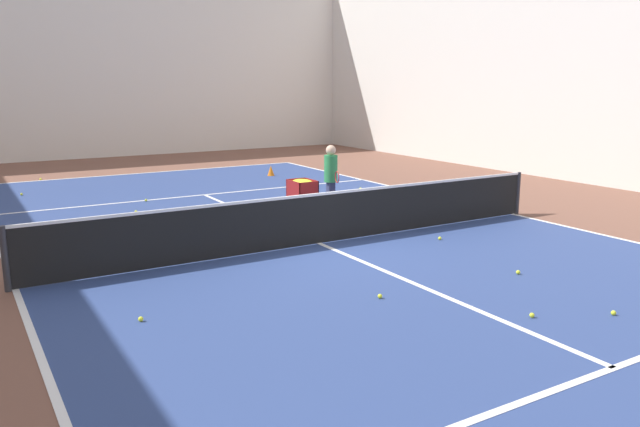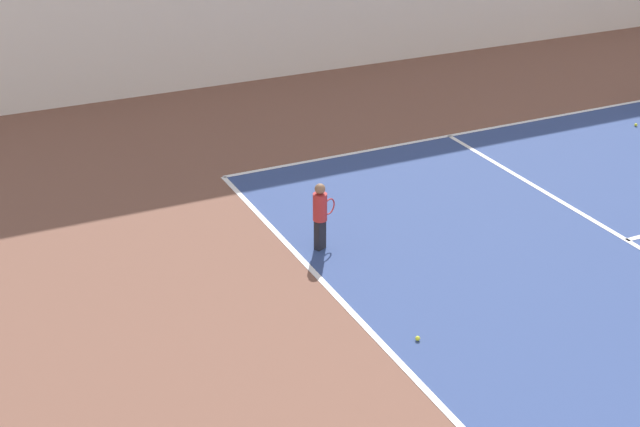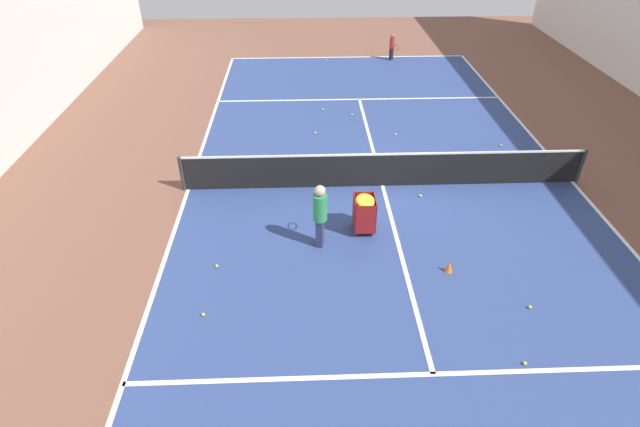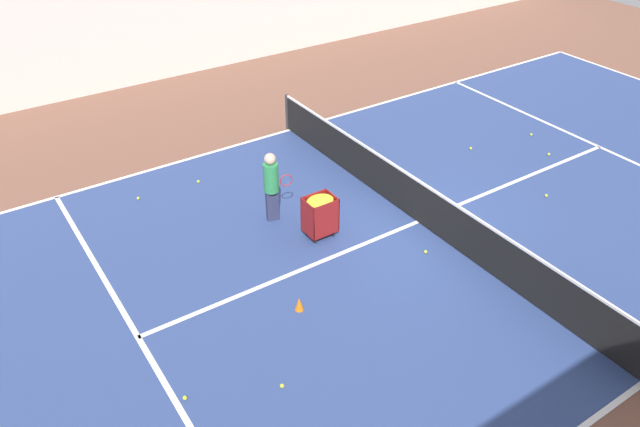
{
  "view_description": "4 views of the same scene",
  "coord_description": "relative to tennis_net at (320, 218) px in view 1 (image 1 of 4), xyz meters",
  "views": [
    {
      "loc": [
        -6.06,
        -10.1,
        3.09
      ],
      "look_at": [
        0.0,
        0.0,
        0.61
      ],
      "focal_mm": 35.0,
      "sensor_mm": 36.0,
      "label": 1
    },
    {
      "loc": [
        9.65,
        -16.58,
        6.87
      ],
      "look_at": [
        -1.95,
        -11.04,
        0.64
      ],
      "focal_mm": 50.0,
      "sensor_mm": 36.0,
      "label": 2
    },
    {
      "loc": [
        2.2,
        11.79,
        7.31
      ],
      "look_at": [
        1.85,
        2.57,
        0.89
      ],
      "focal_mm": 28.0,
      "sensor_mm": 36.0,
      "label": 3
    },
    {
      "loc": [
        -8.13,
        7.95,
        7.72
      ],
      "look_at": [
        0.76,
        2.05,
        0.56
      ],
      "focal_mm": 35.0,
      "sensor_mm": 36.0,
      "label": 4
    }
  ],
  "objects": [
    {
      "name": "ground_plane",
      "position": [
        0.0,
        0.0,
        -0.52
      ],
      "size": [
        37.97,
        37.97,
        0.0
      ],
      "primitive_type": "plane",
      "color": "brown"
    },
    {
      "name": "court_playing_area",
      "position": [
        0.0,
        0.0,
        -0.52
      ],
      "size": [
        10.78,
        22.94,
        0.0
      ],
      "color": "navy",
      "rests_on": "ground"
    },
    {
      "name": "line_baseline_far",
      "position": [
        0.0,
        11.47,
        -0.52
      ],
      "size": [
        10.78,
        0.1,
        0.0
      ],
      "primitive_type": "cube",
      "color": "white",
      "rests_on": "ground"
    },
    {
      "name": "line_sideline_left",
      "position": [
        -5.39,
        0.0,
        -0.52
      ],
      "size": [
        0.1,
        22.94,
        0.0
      ],
      "primitive_type": "cube",
      "color": "white",
      "rests_on": "ground"
    },
    {
      "name": "line_sideline_right",
      "position": [
        5.39,
        0.0,
        -0.52
      ],
      "size": [
        0.1,
        22.94,
        0.0
      ],
      "primitive_type": "cube",
      "color": "white",
      "rests_on": "ground"
    },
    {
      "name": "line_service_near",
      "position": [
        0.0,
        -6.31,
        -0.52
      ],
      "size": [
        10.78,
        0.1,
        0.0
      ],
      "primitive_type": "cube",
      "color": "white",
      "rests_on": "ground"
    },
    {
      "name": "line_service_far",
      "position": [
        0.0,
        6.31,
        -0.52
      ],
      "size": [
        10.78,
        0.1,
        0.0
      ],
      "primitive_type": "cube",
      "color": "white",
      "rests_on": "ground"
    },
    {
      "name": "line_centre_service",
      "position": [
        0.0,
        0.0,
        -0.52
      ],
      "size": [
        0.1,
        12.62,
        0.0
      ],
      "primitive_type": "cube",
      "color": "white",
      "rests_on": "ground"
    },
    {
      "name": "hall_enclosure_far",
      "position": [
        0.0,
        17.06,
        3.54
      ],
      "size": [
        21.8,
        0.15,
        8.12
      ],
      "color": "silver",
      "rests_on": "ground"
    },
    {
      "name": "tennis_net",
      "position": [
        0.0,
        0.0,
        0.0
      ],
      "size": [
        11.08,
        0.1,
        1.01
      ],
      "color": "#2D2D33",
      "rests_on": "ground"
    },
    {
      "name": "coach_at_net",
      "position": [
        1.85,
        2.57,
        0.4
      ],
      "size": [
        0.39,
        0.68,
        1.62
      ],
      "rotation": [
        0.0,
        0.0,
        -1.82
      ],
      "color": "#2D3351",
      "rests_on": "ground"
    },
    {
      "name": "ball_cart",
      "position": [
        0.76,
        2.05,
        0.14
      ],
      "size": [
        0.5,
        0.63,
        0.95
      ],
      "color": "maroon",
      "rests_on": "ground"
    },
    {
      "name": "training_cone_0",
      "position": [
        -0.94,
        3.63,
        -0.38
      ],
      "size": [
        0.17,
        0.17,
        0.27
      ],
      "primitive_type": "cone",
      "color": "orange",
      "rests_on": "ground"
    },
    {
      "name": "training_cone_1",
      "position": [
        3.26,
        8.66,
        -0.35
      ],
      "size": [
        0.24,
        0.24,
        0.34
      ],
      "primitive_type": "cone",
      "color": "orange",
      "rests_on": "ground"
    },
    {
      "name": "tennis_ball_0",
      "position": [
        0.43,
        -4.81,
        -0.49
      ],
      "size": [
        0.07,
        0.07,
        0.07
      ],
      "primitive_type": "sphere",
      "color": "yellow",
      "rests_on": "ground"
    },
    {
      "name": "tennis_ball_1",
      "position": [
        -4.1,
        -2.25,
        -0.49
      ],
      "size": [
        0.07,
        0.07,
        0.07
      ],
      "primitive_type": "sphere",
      "color": "yellow",
      "rests_on": "ground"
    },
    {
      "name": "tennis_ball_2",
      "position": [
        2.21,
        -0.97,
        -0.49
      ],
      "size": [
        0.07,
        0.07,
        0.07
      ],
      "primitive_type": "sphere",
      "color": "yellow",
      "rests_on": "ground"
    },
    {
      "name": "tennis_ball_3",
      "position": [
        -3.57,
        11.58,
        -0.49
      ],
      "size": [
        0.07,
        0.07,
        0.07
      ],
      "primitive_type": "sphere",
      "color": "yellow",
      "rests_on": "ground"
    },
    {
      "name": "tennis_ball_4",
      "position": [
        4.17,
        3.3,
        -0.49
      ],
      "size": [
        0.07,
        0.07,
        0.07
      ],
      "primitive_type": "sphere",
      "color": "yellow",
      "rests_on": "ground"
    },
    {
      "name": "tennis_ball_5",
      "position": [
        0.97,
        1.57,
        -0.49
      ],
      "size": [
        0.07,
        0.07,
        0.07
      ],
      "primitive_type": "sphere",
      "color": "yellow",
      "rests_on": "ground"
    },
    {
      "name": "tennis_ball_6",
      "position": [
        -0.87,
        -3.15,
        -0.49
      ],
      "size": [
        0.07,
        0.07,
        0.07
      ],
      "primitive_type": "sphere",
      "color": "yellow",
      "rests_on": "ground"
    },
    {
      "name": "tennis_ball_7",
      "position": [
        -1.68,
        6.17,
        -0.49
      ],
      "size": [
        0.07,
        0.07,
        0.07
      ],
      "primitive_type": "sphere",
      "color": "yellow",
      "rests_on": "ground"
    },
    {
      "name": "tennis_ball_8",
      "position": [
        -2.3,
        4.8,
        -0.49
      ],
      "size": [
        0.07,
        0.07,
        0.07
      ],
      "primitive_type": "sphere",
      "color": "yellow",
      "rests_on": "ground"
    },
    {
      "name": "tennis_ball_9",
      "position": [
        4.24,
        4.76,
        -0.49
      ],
      "size": [
        0.07,
        0.07,
        0.07
      ],
      "primitive_type": "sphere",
      "color": "yellow",
      "rests_on": "ground"
    },
    {
      "name": "tennis_ball_10",
      "position": [
        -4.41,
        8.86,
        -0.49
      ],
      "size": [
        0.07,
        0.07,
        0.07
      ],
      "primitive_type": "sphere",
      "color": "yellow",
      "rests_on": "ground"
    },
    {
      "name": "tennis_ball_11",
      "position": [
        1.78,
        -3.37,
        -0.49
      ],
      "size": [
        0.07,
        0.07,
        0.07
      ],
      "primitive_type": "sphere",
      "color": "yellow",
      "rests_on": "ground"
    },
    {
      "name": "tennis_ball_12",
      "position": [
        1.44,
        -5.32,
        -0.49
      ],
      "size": [
        0.07,
        0.07,
        0.07
      ],
      "primitive_type": "sphere",
      "color": "yellow",
      "rests_on": "ground"
    },
    {
      "name": "tennis_ball_14",
      "position": [
        -0.94,
        0.61,
        -0.49
      ],
      "size": [
        0.07,
        0.07,
        0.07
      ],
      "primitive_type": "sphere",
      "color": "yellow",
      "rests_on": "ground"
    }
  ]
}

